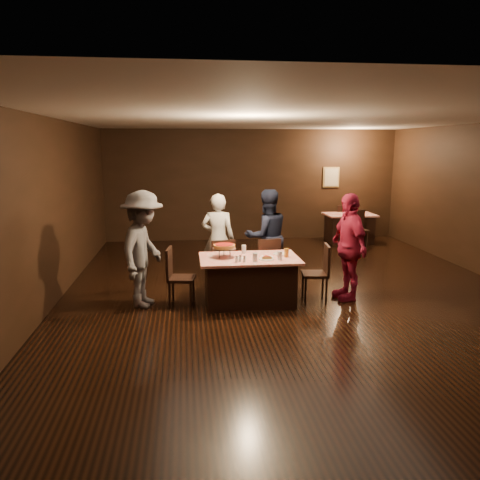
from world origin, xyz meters
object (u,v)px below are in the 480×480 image
object	(u,v)px
glass_amber	(286,253)
chair_back_far	(342,221)
plate_empty	(281,254)
glass_front_right	(280,256)
diner_white_jacket	(218,239)
main_table	(249,280)
chair_end_left	(181,277)
diner_red_shirt	(348,247)
chair_end_right	(315,273)
chair_back_near	(359,229)
back_table	(349,228)
chair_far_right	(266,263)
glass_back	(244,249)
diner_grey_knit	(143,249)
chair_far_left	(221,264)
diner_navy_hoodie	(267,237)
pizza_stand	(224,246)
glass_front_left	(255,257)

from	to	relation	value
glass_amber	chair_back_far	bearing A→B (deg)	62.50
plate_empty	glass_front_right	size ratio (longest dim) A/B	1.79
diner_white_jacket	main_table	bearing A→B (deg)	118.48
chair_end_left	glass_amber	distance (m)	1.74
plate_empty	glass_front_right	distance (m)	0.42
diner_red_shirt	main_table	bearing A→B (deg)	-95.75
chair_end_right	chair_back_near	world-z (taller)	same
main_table	chair_back_far	distance (m)	6.22
main_table	back_table	bearing A→B (deg)	54.14
chair_far_right	glass_front_right	size ratio (longest dim) A/B	6.79
back_table	glass_back	distance (m)	5.53
main_table	diner_red_shirt	distance (m)	1.75
main_table	diner_grey_knit	size ratio (longest dim) A/B	0.86
plate_empty	chair_far_left	bearing A→B (deg)	147.72
chair_far_right	diner_navy_hoodie	xyz separation A→B (m)	(0.09, 0.39, 0.41)
main_table	pizza_stand	bearing A→B (deg)	172.87
chair_back_far	diner_navy_hoodie	xyz separation A→B (m)	(-2.87, -4.10, 0.41)
diner_navy_hoodie	pizza_stand	world-z (taller)	diner_navy_hoodie
back_table	diner_navy_hoodie	distance (m)	4.55
chair_far_right	glass_front_right	distance (m)	1.07
chair_back_far	diner_red_shirt	world-z (taller)	diner_red_shirt
main_table	chair_back_far	size ratio (longest dim) A/B	1.68
plate_empty	pizza_stand	bearing A→B (deg)	-173.99
glass_front_right	back_table	bearing A→B (deg)	59.30
pizza_stand	chair_back_near	bearing A→B (deg)	46.02
chair_end_left	pizza_stand	xyz separation A→B (m)	(0.70, 0.05, 0.48)
diner_red_shirt	glass_back	distance (m)	1.75
glass_front_left	glass_amber	world-z (taller)	same
chair_back_far	diner_navy_hoodie	size ratio (longest dim) A/B	0.54
diner_red_shirt	glass_front_right	distance (m)	1.26
chair_far_right	glass_back	world-z (taller)	chair_far_right
back_table	chair_back_far	bearing A→B (deg)	90.00
main_table	chair_far_left	distance (m)	0.85
chair_far_left	chair_end_left	xyz separation A→B (m)	(-0.70, -0.75, 0.00)
diner_grey_knit	glass_back	world-z (taller)	diner_grey_knit
chair_end_right	pizza_stand	size ratio (longest dim) A/B	2.50
diner_white_jacket	glass_front_left	size ratio (longest dim) A/B	12.06
diner_navy_hoodie	pizza_stand	size ratio (longest dim) A/B	4.65
glass_front_left	glass_front_right	bearing A→B (deg)	7.13
diner_grey_knit	chair_end_left	bearing A→B (deg)	-81.80
chair_end_right	pizza_stand	bearing A→B (deg)	-85.09
glass_amber	main_table	bearing A→B (deg)	175.24
pizza_stand	diner_navy_hoodie	bearing A→B (deg)	50.92
chair_far_right	chair_end_left	xyz separation A→B (m)	(-1.50, -0.75, 0.00)
glass_back	back_table	bearing A→B (deg)	51.89
chair_end_left	chair_back_near	xyz separation A→B (m)	(4.45, 3.94, 0.00)
diner_red_shirt	diner_navy_hoodie	bearing A→B (deg)	-140.05
diner_white_jacket	diner_grey_knit	distance (m)	1.73
chair_end_right	glass_front_left	size ratio (longest dim) A/B	6.79
chair_end_left	diner_navy_hoodie	distance (m)	2.00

